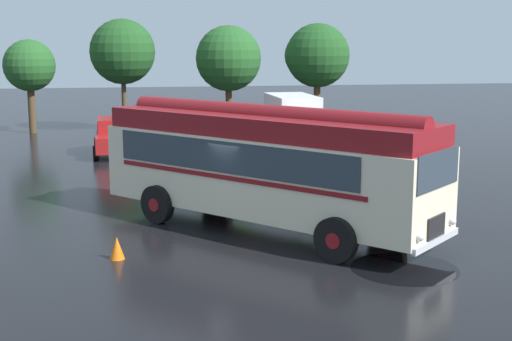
# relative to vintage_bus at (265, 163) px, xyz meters

# --- Properties ---
(ground_plane) EXTENTS (120.00, 120.00, 0.00)m
(ground_plane) POSITION_rel_vintage_bus_xyz_m (-0.35, 0.28, -1.89)
(ground_plane) COLOR black
(vintage_bus) EXTENTS (8.62, 9.08, 3.49)m
(vintage_bus) POSITION_rel_vintage_bus_xyz_m (0.00, 0.00, 0.00)
(vintage_bus) COLOR beige
(vintage_bus) RESTS_ON ground
(car_near_left) EXTENTS (2.07, 4.25, 1.66)m
(car_near_left) POSITION_rel_vintage_bus_xyz_m (-4.45, 13.98, -1.05)
(car_near_left) COLOR maroon
(car_near_left) RESTS_ON ground
(car_mid_left) EXTENTS (2.11, 4.27, 1.66)m
(car_mid_left) POSITION_rel_vintage_bus_xyz_m (-1.40, 14.37, -1.05)
(car_mid_left) COLOR #144C28
(car_mid_left) RESTS_ON ground
(car_mid_right) EXTENTS (2.19, 4.31, 1.66)m
(car_mid_right) POSITION_rel_vintage_bus_xyz_m (1.15, 14.28, -1.05)
(car_mid_right) COLOR maroon
(car_mid_right) RESTS_ON ground
(box_van) EXTENTS (2.48, 5.83, 2.50)m
(box_van) POSITION_rel_vintage_bus_xyz_m (4.13, 14.69, -0.53)
(box_van) COLOR silver
(box_van) RESTS_ON ground
(tree_far_left) EXTENTS (2.85, 2.85, 5.20)m
(tree_far_left) POSITION_rel_vintage_bus_xyz_m (-9.21, 22.39, 1.79)
(tree_far_left) COLOR #4C3823
(tree_far_left) RESTS_ON ground
(tree_left_of_centre) EXTENTS (3.68, 3.68, 6.35)m
(tree_left_of_centre) POSITION_rel_vintage_bus_xyz_m (-4.17, 22.50, 2.58)
(tree_left_of_centre) COLOR #4C3823
(tree_left_of_centre) RESTS_ON ground
(tree_centre) EXTENTS (3.83, 3.83, 6.01)m
(tree_centre) POSITION_rel_vintage_bus_xyz_m (1.84, 22.85, 2.14)
(tree_centre) COLOR #4C3823
(tree_centre) RESTS_ON ground
(tree_right_of_centre) EXTENTS (3.77, 3.75, 6.13)m
(tree_right_of_centre) POSITION_rel_vintage_bus_xyz_m (6.98, 22.38, 2.34)
(tree_right_of_centre) COLOR #4C3823
(tree_right_of_centre) RESTS_ON ground
(traffic_cone) EXTENTS (0.36, 0.36, 0.55)m
(traffic_cone) POSITION_rel_vintage_bus_xyz_m (-3.99, -2.04, -1.62)
(traffic_cone) COLOR orange
(traffic_cone) RESTS_ON ground
(puddle_patch) EXTENTS (2.50, 2.50, 0.01)m
(puddle_patch) POSITION_rel_vintage_bus_xyz_m (2.58, -3.88, -1.89)
(puddle_patch) COLOR black
(puddle_patch) RESTS_ON ground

